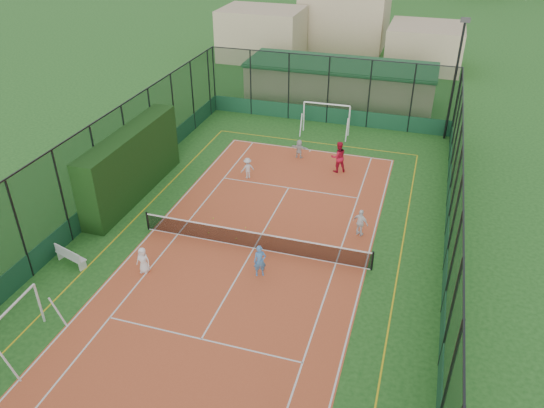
# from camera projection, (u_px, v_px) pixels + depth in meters

# --- Properties ---
(ground) EXTENTS (300.00, 300.00, 0.00)m
(ground) POSITION_uv_depth(u_px,v_px,m) (254.00, 248.00, 26.12)
(ground) COLOR #1E511C
(ground) RESTS_ON ground
(court_slab) EXTENTS (11.17, 23.97, 0.01)m
(court_slab) POSITION_uv_depth(u_px,v_px,m) (254.00, 248.00, 26.11)
(court_slab) COLOR #BD4B2A
(court_slab) RESTS_ON ground
(tennis_net) EXTENTS (11.67, 0.12, 1.06)m
(tennis_net) POSITION_uv_depth(u_px,v_px,m) (254.00, 240.00, 25.84)
(tennis_net) COLOR black
(tennis_net) RESTS_ON ground
(perimeter_fence) EXTENTS (18.12, 34.12, 5.00)m
(perimeter_fence) POSITION_uv_depth(u_px,v_px,m) (253.00, 205.00, 24.83)
(perimeter_fence) COLOR black
(perimeter_fence) RESTS_ON ground
(floodlight_ne) EXTENTS (0.60, 0.26, 8.25)m
(floodlight_ne) POSITION_uv_depth(u_px,v_px,m) (454.00, 82.00, 35.42)
(floodlight_ne) COLOR black
(floodlight_ne) RESTS_ON ground
(clubhouse) EXTENTS (15.20, 7.20, 3.15)m
(clubhouse) POSITION_uv_depth(u_px,v_px,m) (340.00, 82.00, 43.33)
(clubhouse) COLOR tan
(clubhouse) RESTS_ON ground
(hedge_left) EXTENTS (1.32, 8.83, 3.86)m
(hedge_left) POSITION_uv_depth(u_px,v_px,m) (132.00, 164.00, 29.79)
(hedge_left) COLOR black
(hedge_left) RESTS_ON ground
(white_bench) EXTENTS (1.83, 0.98, 1.00)m
(white_bench) POSITION_uv_depth(u_px,v_px,m) (71.00, 255.00, 24.81)
(white_bench) COLOR white
(white_bench) RESTS_ON ground
(futsal_goal_near) EXTENTS (3.05, 1.02, 1.94)m
(futsal_goal_near) POSITION_uv_depth(u_px,v_px,m) (16.00, 328.00, 20.04)
(futsal_goal_near) COLOR white
(futsal_goal_near) RESTS_ON ground
(futsal_goal_far) EXTENTS (3.41, 1.07, 2.19)m
(futsal_goal_far) POSITION_uv_depth(u_px,v_px,m) (326.00, 119.00, 37.81)
(futsal_goal_far) COLOR white
(futsal_goal_far) RESTS_ON ground
(child_near_left) EXTENTS (0.66, 0.45, 1.32)m
(child_near_left) POSITION_uv_depth(u_px,v_px,m) (143.00, 260.00, 24.18)
(child_near_left) COLOR white
(child_near_left) RESTS_ON court_slab
(child_near_mid) EXTENTS (0.68, 0.59, 1.56)m
(child_near_mid) POSITION_uv_depth(u_px,v_px,m) (260.00, 261.00, 23.93)
(child_near_mid) COLOR #4685C8
(child_near_mid) RESTS_ON court_slab
(child_far_left) EXTENTS (0.97, 0.94, 1.33)m
(child_far_left) POSITION_uv_depth(u_px,v_px,m) (248.00, 168.00, 32.09)
(child_far_left) COLOR silver
(child_far_left) RESTS_ON court_slab
(child_far_right) EXTENTS (0.94, 0.68, 1.48)m
(child_far_right) POSITION_uv_depth(u_px,v_px,m) (361.00, 223.00, 26.73)
(child_far_right) COLOR white
(child_far_right) RESTS_ON court_slab
(child_far_back) EXTENTS (1.20, 0.50, 1.26)m
(child_far_back) POSITION_uv_depth(u_px,v_px,m) (299.00, 149.00, 34.54)
(child_far_back) COLOR silver
(child_far_back) RESTS_ON court_slab
(coach) EXTENTS (1.22, 1.13, 2.00)m
(coach) POSITION_uv_depth(u_px,v_px,m) (338.00, 157.00, 32.67)
(coach) COLOR #B5132E
(coach) RESTS_ON court_slab
(tennis_balls) EXTENTS (5.96, 1.48, 0.07)m
(tennis_balls) POSITION_uv_depth(u_px,v_px,m) (248.00, 231.00, 27.33)
(tennis_balls) COLOR #CCE033
(tennis_balls) RESTS_ON court_slab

